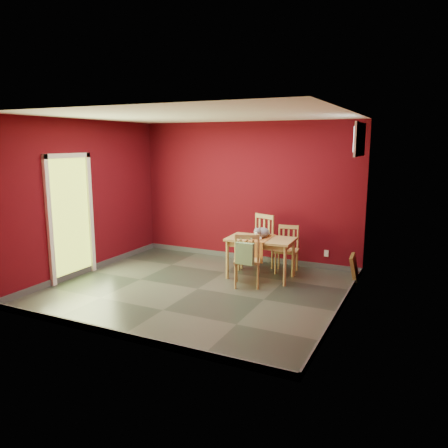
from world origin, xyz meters
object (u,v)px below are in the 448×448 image
at_px(dining_table, 261,243).
at_px(chair_far_left, 259,241).
at_px(tote_bag, 245,253).
at_px(cat, 262,231).
at_px(picture_frame, 354,269).
at_px(chair_far_right, 287,249).
at_px(chair_near, 247,259).

bearing_deg(dining_table, chair_far_left, 114.10).
bearing_deg(tote_bag, cat, 91.41).
bearing_deg(tote_bag, picture_frame, 39.22).
bearing_deg(tote_bag, chair_far_right, 77.38).
bearing_deg(picture_frame, chair_far_right, 176.78).
bearing_deg(cat, chair_far_right, 60.64).
distance_m(chair_near, picture_frame, 1.84).
relative_size(dining_table, cat, 2.45).
height_order(chair_far_left, chair_far_right, chair_far_left).
xyz_separation_m(dining_table, cat, (-0.00, 0.05, 0.20)).
distance_m(dining_table, tote_bag, 0.73).
bearing_deg(picture_frame, cat, -164.28).
height_order(chair_near, picture_frame, chair_near).
height_order(tote_bag, cat, cat).
bearing_deg(chair_near, tote_bag, -76.79).
relative_size(cat, picture_frame, 1.01).
distance_m(chair_near, tote_bag, 0.26).
bearing_deg(chair_near, chair_far_right, 72.62).
xyz_separation_m(chair_near, tote_bag, (0.05, -0.21, 0.15)).
xyz_separation_m(dining_table, tote_bag, (0.02, -0.73, -0.01)).
bearing_deg(chair_far_left, picture_frame, -2.27).
height_order(dining_table, chair_far_right, chair_far_right).
bearing_deg(chair_near, picture_frame, 33.21).
bearing_deg(dining_table, tote_bag, -88.73).
distance_m(dining_table, cat, 0.21).
bearing_deg(dining_table, chair_far_right, 60.89).
relative_size(chair_far_right, tote_bag, 2.05).
distance_m(dining_table, chair_far_left, 0.60).
distance_m(chair_far_right, chair_near, 1.12).
xyz_separation_m(chair_far_left, tote_bag, (0.26, -1.28, 0.09)).
bearing_deg(picture_frame, chair_far_left, 177.73).
bearing_deg(tote_bag, chair_near, 103.21).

